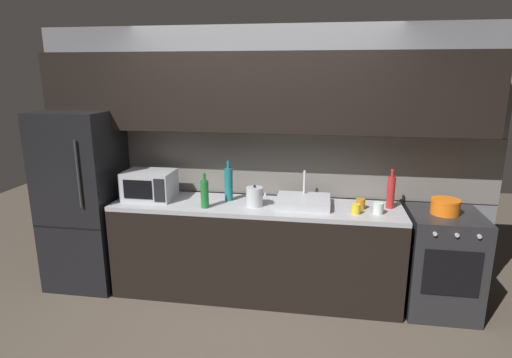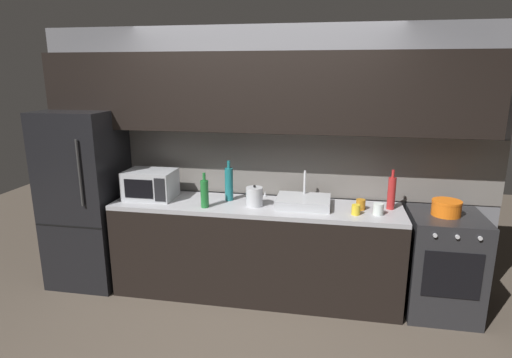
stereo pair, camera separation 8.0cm
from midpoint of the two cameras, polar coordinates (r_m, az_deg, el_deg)
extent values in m
plane|color=#4C4238|center=(3.48, -3.41, -22.40)|extent=(10.00, 10.00, 0.00)
cube|color=slate|center=(4.15, 0.25, 2.83)|extent=(4.39, 0.10, 2.50)
cube|color=slate|center=(4.10, 0.13, 1.99)|extent=(4.39, 0.01, 0.60)
cube|color=black|center=(3.85, -0.26, 11.69)|extent=(4.04, 0.34, 0.70)
cube|color=black|center=(4.02, -0.67, -9.85)|extent=(2.65, 0.60, 0.86)
cube|color=#9E9EA3|center=(3.86, -0.69, -3.74)|extent=(2.65, 0.60, 0.04)
cube|color=black|center=(4.47, -22.74, -2.55)|extent=(0.68, 0.66, 1.73)
cube|color=black|center=(4.26, -24.85, -6.03)|extent=(0.67, 0.00, 0.01)
cylinder|color=#333333|center=(4.01, -23.54, 0.61)|extent=(0.02, 0.02, 0.60)
cube|color=#232326|center=(4.09, 23.34, -10.34)|extent=(0.60, 0.60, 0.90)
cube|color=black|center=(3.81, 24.48, -11.59)|extent=(0.45, 0.01, 0.40)
cylinder|color=#B2B2B7|center=(3.63, 22.54, -6.90)|extent=(0.03, 0.02, 0.03)
cylinder|color=#B2B2B7|center=(3.68, 25.06, -6.92)|extent=(0.03, 0.02, 0.03)
cylinder|color=#B2B2B7|center=(3.73, 27.51, -6.93)|extent=(0.03, 0.02, 0.03)
cube|color=#A8AAAF|center=(4.13, -14.78, -0.78)|extent=(0.46, 0.34, 0.27)
cube|color=black|center=(3.99, -16.32, -1.39)|extent=(0.28, 0.01, 0.18)
cube|color=black|center=(3.91, -13.58, -1.54)|extent=(0.10, 0.01, 0.22)
cube|color=#ADAFB5|center=(3.82, 5.82, -3.06)|extent=(0.48, 0.38, 0.08)
cylinder|color=silver|center=(3.91, 6.00, -0.38)|extent=(0.02, 0.02, 0.22)
cylinder|color=#B7BABF|center=(3.79, -0.79, -2.42)|extent=(0.15, 0.15, 0.17)
sphere|color=black|center=(3.76, -0.79, -0.98)|extent=(0.02, 0.02, 0.02)
cone|color=#B7BABF|center=(3.76, 0.65, -1.98)|extent=(0.03, 0.03, 0.05)
cylinder|color=#19666B|center=(3.94, -4.32, -0.74)|extent=(0.08, 0.08, 0.31)
cylinder|color=#19666B|center=(3.90, -4.37, 1.96)|extent=(0.03, 0.03, 0.07)
cylinder|color=#A82323|center=(3.89, 17.26, -1.77)|extent=(0.07, 0.07, 0.28)
cylinder|color=#A82323|center=(3.85, 17.46, 0.77)|extent=(0.03, 0.03, 0.07)
cylinder|color=#1E6B2D|center=(3.76, -7.59, -2.07)|extent=(0.07, 0.07, 0.25)
cylinder|color=#1E6B2D|center=(3.72, -7.67, 0.26)|extent=(0.03, 0.03, 0.07)
cylinder|color=gold|center=(3.68, 12.81, -4.00)|extent=(0.07, 0.07, 0.09)
cylinder|color=silver|center=(3.73, 15.66, -3.85)|extent=(0.09, 0.09, 0.10)
cylinder|color=#B27019|center=(3.82, 13.41, -3.30)|extent=(0.08, 0.08, 0.09)
cylinder|color=orange|center=(3.91, 23.75, -3.59)|extent=(0.24, 0.24, 0.11)
cylinder|color=orange|center=(3.90, 23.85, -2.68)|extent=(0.24, 0.24, 0.02)
camera|label=1|loc=(0.04, -90.61, -0.15)|focal=29.48mm
camera|label=2|loc=(0.04, 89.39, 0.15)|focal=29.48mm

